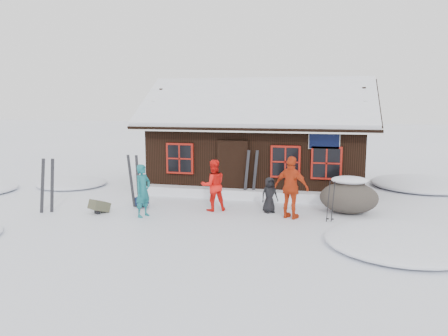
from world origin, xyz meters
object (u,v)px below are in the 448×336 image
Objects in this scene: skier_orange_left at (213,185)px; backpack_olive at (99,208)px; ski_poles at (331,202)px; skier_teal at (143,191)px; skier_orange_right at (291,188)px; skier_crouched at (269,195)px; boulder at (349,197)px; backpack_blue at (141,203)px; ski_pair_left at (47,186)px.

backpack_olive is (-3.39, -1.10, -0.67)m from skier_orange_left.
backpack_olive is at bearing -174.92° from ski_poles.
skier_teal is 5.53m from ski_poles.
skier_orange_left is 3.65m from ski_poles.
ski_poles is at bearing -162.34° from skier_orange_right.
skier_crouched is (3.63, 1.36, -0.23)m from skier_teal.
boulder is at bearing -21.48° from skier_crouched.
skier_crouched is 2.46m from boulder.
boulder is 6.66m from backpack_blue.
boulder is at bearing -32.57° from backpack_blue.
boulder is at bearing -125.47° from skier_orange_right.
skier_crouched is 0.63× the size of boulder.
skier_crouched is 6.92m from ski_pair_left.
ski_pair_left is at bearing 31.30° from skier_orange_right.
boulder reaches higher than backpack_blue.
skier_orange_left is at bearing 14.69° from skier_orange_right.
skier_teal is 3.10m from ski_pair_left.
skier_orange_left reaches higher than ski_poles.
ski_pair_left is 3.61× the size of backpack_blue.
skier_crouched is 0.64× the size of ski_pair_left.
ski_pair_left is 3.22× the size of backpack_olive.
skier_orange_left is 2.51m from skier_orange_right.
skier_teal is 0.85× the size of skier_orange_right.
backpack_blue is at bearing 19.84° from skier_orange_right.
skier_orange_right is 1.19m from ski_poles.
skier_orange_right reaches higher than backpack_blue.
skier_orange_left reaches higher than boulder.
backpack_blue is (-6.61, -0.74, -0.39)m from boulder.
ski_poles is at bearing -52.36° from skier_crouched.
skier_orange_right is at bearing -12.57° from ski_pair_left.
backpack_olive is (-5.15, -1.28, -0.41)m from skier_crouched.
skier_teal is 2.91× the size of backpack_olive.
skier_teal is at bearing -16.23° from ski_pair_left.
skier_orange_right is 5.96m from backpack_olive.
skier_teal is 1.41m from backpack_blue.
skier_orange_left is 2.99× the size of backpack_olive.
skier_orange_left is 0.88× the size of skier_orange_right.
skier_crouched is at bearing -51.04° from skier_teal.
ski_poles is (1.85, -0.65, 0.02)m from skier_crouched.
skier_orange_right is 3.83× the size of backpack_blue.
skier_teal is 3.89m from skier_crouched.
skier_orange_right reaches higher than skier_orange_left.
skier_crouched is at bearing -7.27° from ski_pair_left.
ski_poles reaches higher than skier_crouched.
skier_teal is 2.21m from skier_orange_left.
boulder is at bearing 63.95° from ski_poles.
ski_pair_left is at bearing -167.12° from boulder.
skier_teal reaches higher than skier_crouched.
ski_pair_left is at bearing -173.69° from ski_poles.
skier_crouched reaches higher than boulder.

